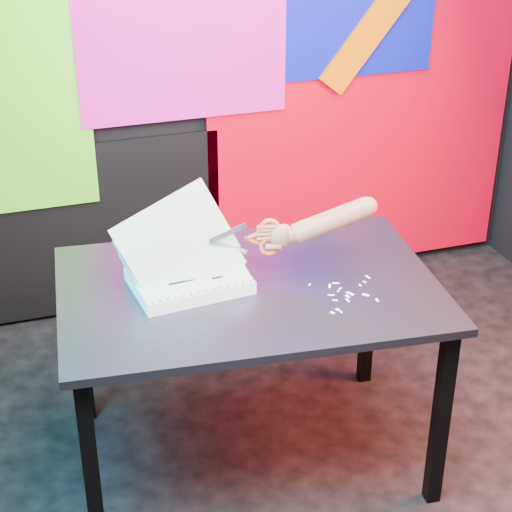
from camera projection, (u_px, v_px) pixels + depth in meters
name	position (u px, v px, depth m)	size (l,w,h in m)	color
room	(380.00, 131.00, 2.56)	(3.01, 3.01, 2.71)	black
backdrop	(250.00, 110.00, 3.99)	(2.88, 0.05, 2.08)	#BF0015
work_table	(249.00, 305.00, 2.98)	(1.38, 0.99, 0.75)	black
printout_stack	(188.00, 278.00, 2.92)	(0.46, 0.32, 0.36)	beige
scissors	(264.00, 237.00, 2.94)	(0.25, 0.05, 0.14)	silver
hand_forearm	(323.00, 223.00, 2.95)	(0.41, 0.12, 0.17)	brown
paper_clippings	(346.00, 294.00, 2.89)	(0.23, 0.22, 0.00)	white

